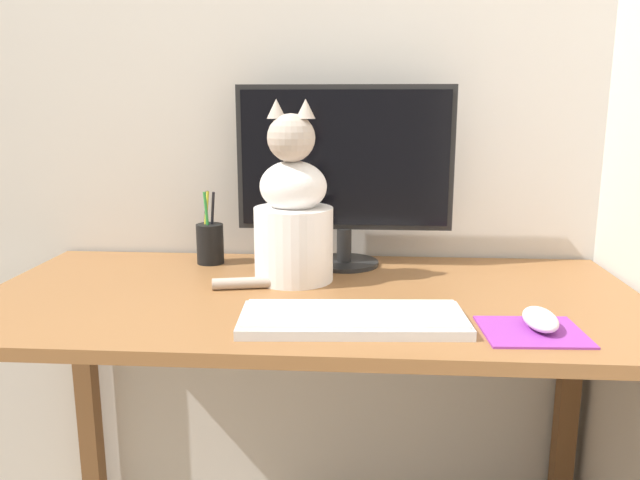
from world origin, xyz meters
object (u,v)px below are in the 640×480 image
at_px(keyboard, 353,319).
at_px(computer_mouse_right, 540,319).
at_px(cat, 293,215).
at_px(monitor, 345,168).
at_px(pen_cup, 210,242).

relative_size(keyboard, computer_mouse_right, 3.73).
distance_m(computer_mouse_right, cat, 0.56).
height_order(monitor, computer_mouse_right, monitor).
bearing_deg(cat, keyboard, -55.42).
bearing_deg(keyboard, monitor, 90.40).
distance_m(keyboard, pen_cup, 0.56).
distance_m(computer_mouse_right, pen_cup, 0.81).
distance_m(keyboard, cat, 0.34).
xyz_separation_m(computer_mouse_right, cat, (-0.47, 0.28, 0.13)).
height_order(keyboard, computer_mouse_right, computer_mouse_right).
relative_size(computer_mouse_right, pen_cup, 0.62).
xyz_separation_m(monitor, pen_cup, (-0.33, -0.01, -0.19)).
relative_size(monitor, pen_cup, 2.87).
xyz_separation_m(keyboard, computer_mouse_right, (0.33, -0.00, 0.01)).
bearing_deg(pen_cup, monitor, 0.93).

